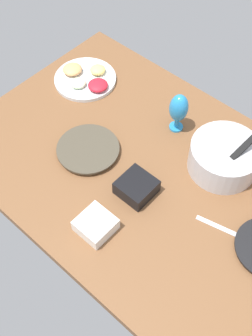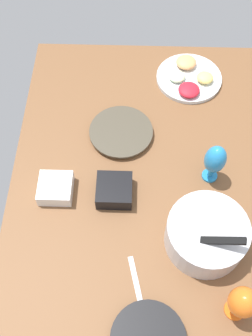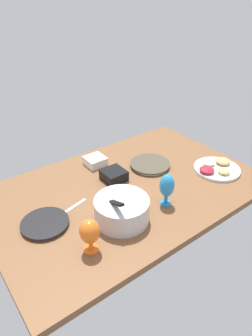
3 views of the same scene
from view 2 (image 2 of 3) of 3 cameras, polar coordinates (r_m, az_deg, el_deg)
name	(u,v)px [view 2 (image 2 of 3)]	position (r cm, az deg, el deg)	size (l,w,h in cm)	color
ground_plane	(144,194)	(155.58, 2.53, -3.73)	(160.00, 104.00, 4.00)	brown
dinner_plate_left	(121,132)	(166.76, -0.70, 5.08)	(26.41, 26.41, 2.61)	beige
mixing_bowl	(206,234)	(141.94, 11.38, -9.21)	(28.08, 28.08, 19.39)	silver
fruit_platter	(189,77)	(188.12, 8.97, 12.63)	(29.61, 29.61, 5.43)	silver
hurricane_glass_blue	(215,160)	(150.42, 12.55, 1.07)	(8.09, 8.09, 19.22)	#2686C8
hurricane_glass_orange	(242,303)	(133.05, 16.25, -17.93)	(9.25, 9.25, 17.54)	orange
square_bowl_black	(114,190)	(150.02, -1.68, -3.12)	(13.35, 13.35, 6.47)	black
square_bowl_white	(56,188)	(153.18, -10.00, -2.80)	(12.64, 12.64, 5.66)	white
fork_by_right_plate	(136,282)	(140.80, 1.42, -15.89)	(18.00, 1.80, 0.60)	silver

